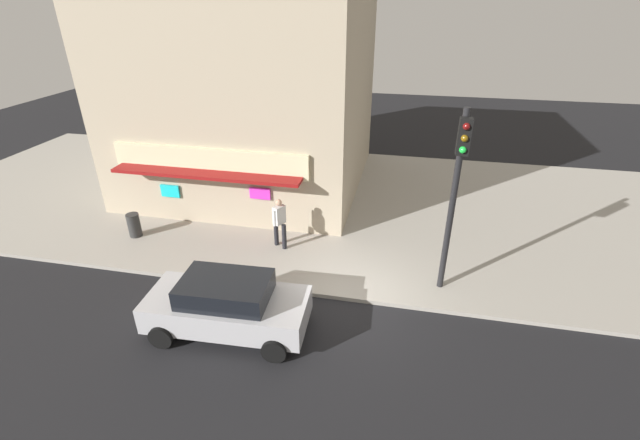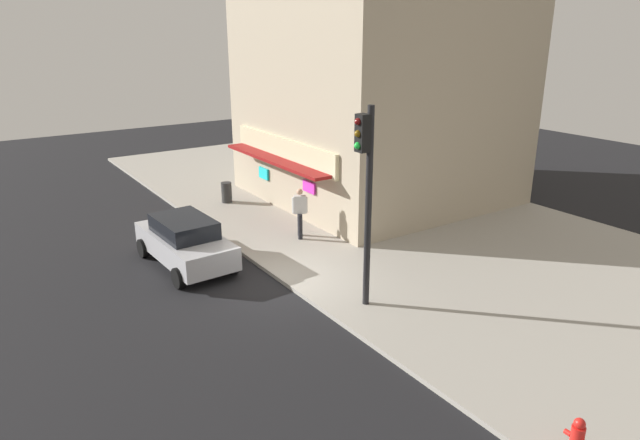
# 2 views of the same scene
# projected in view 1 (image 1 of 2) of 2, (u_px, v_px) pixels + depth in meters

# --- Properties ---
(ground_plane) EXTENTS (60.25, 60.25, 0.00)m
(ground_plane) POSITION_uv_depth(u_px,v_px,m) (350.00, 302.00, 12.95)
(ground_plane) COLOR black
(sidewalk) EXTENTS (40.17, 13.02, 0.13)m
(sidewalk) POSITION_uv_depth(u_px,v_px,m) (372.00, 206.00, 18.56)
(sidewalk) COLOR #A39E93
(sidewalk) RESTS_ON ground_plane
(corner_building) EXTENTS (9.74, 10.31, 8.48)m
(corner_building) POSITION_uv_depth(u_px,v_px,m) (251.00, 89.00, 19.11)
(corner_building) COLOR tan
(corner_building) RESTS_ON sidewalk
(traffic_light) EXTENTS (0.32, 0.58, 5.46)m
(traffic_light) POSITION_uv_depth(u_px,v_px,m) (456.00, 182.00, 11.73)
(traffic_light) COLOR black
(traffic_light) RESTS_ON sidewalk
(trash_can) EXTENTS (0.45, 0.45, 0.88)m
(trash_can) POSITION_uv_depth(u_px,v_px,m) (134.00, 225.00, 15.98)
(trash_can) COLOR #2D2D2D
(trash_can) RESTS_ON sidewalk
(pedestrian) EXTENTS (0.56, 0.54, 1.83)m
(pedestrian) POSITION_uv_depth(u_px,v_px,m) (280.00, 221.00, 15.04)
(pedestrian) COLOR black
(pedestrian) RESTS_ON sidewalk
(parked_car_silver) EXTENTS (4.32, 2.18, 1.61)m
(parked_car_silver) POSITION_uv_depth(u_px,v_px,m) (227.00, 305.00, 11.51)
(parked_car_silver) COLOR #B7B7BC
(parked_car_silver) RESTS_ON ground_plane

